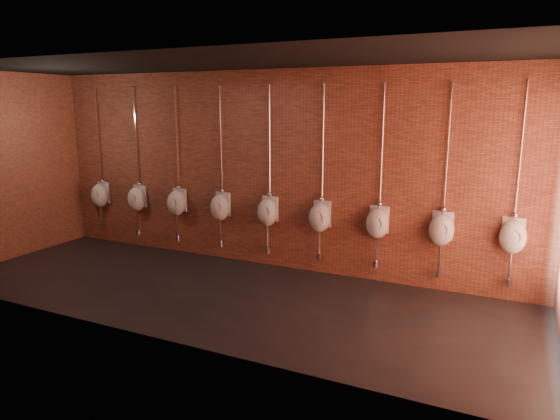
{
  "coord_description": "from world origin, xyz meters",
  "views": [
    {
      "loc": [
        3.62,
        -5.72,
        2.65
      ],
      "look_at": [
        0.48,
        0.9,
        1.1
      ],
      "focal_mm": 32.0,
      "sensor_mm": 36.0,
      "label": 1
    }
  ],
  "objects": [
    {
      "name": "urinal_2",
      "position": [
        -1.79,
        1.38,
        0.95
      ],
      "size": [
        0.38,
        0.34,
        2.71
      ],
      "color": "silver",
      "rests_on": "ground"
    },
    {
      "name": "room_shell",
      "position": [
        0.0,
        0.0,
        2.01
      ],
      "size": [
        8.54,
        3.04,
        3.22
      ],
      "color": "black",
      "rests_on": "ground"
    },
    {
      "name": "urinal_6",
      "position": [
        1.85,
        1.38,
        0.95
      ],
      "size": [
        0.38,
        0.34,
        2.71
      ],
      "color": "silver",
      "rests_on": "ground"
    },
    {
      "name": "urinal_1",
      "position": [
        -2.7,
        1.38,
        0.95
      ],
      "size": [
        0.38,
        0.34,
        2.71
      ],
      "color": "silver",
      "rests_on": "ground"
    },
    {
      "name": "urinal_4",
      "position": [
        0.03,
        1.38,
        0.95
      ],
      "size": [
        0.38,
        0.34,
        2.71
      ],
      "color": "silver",
      "rests_on": "ground"
    },
    {
      "name": "urinal_8",
      "position": [
        3.67,
        1.38,
        0.95
      ],
      "size": [
        0.38,
        0.34,
        2.71
      ],
      "color": "silver",
      "rests_on": "ground"
    },
    {
      "name": "ground",
      "position": [
        0.0,
        0.0,
        0.0
      ],
      "size": [
        8.5,
        8.5,
        0.0
      ],
      "primitive_type": "plane",
      "color": "black",
      "rests_on": "ground"
    },
    {
      "name": "urinal_7",
      "position": [
        2.76,
        1.38,
        0.95
      ],
      "size": [
        0.38,
        0.34,
        2.71
      ],
      "color": "silver",
      "rests_on": "ground"
    },
    {
      "name": "urinal_5",
      "position": [
        0.94,
        1.38,
        0.95
      ],
      "size": [
        0.38,
        0.34,
        2.71
      ],
      "color": "silver",
      "rests_on": "ground"
    },
    {
      "name": "urinal_3",
      "position": [
        -0.88,
        1.38,
        0.95
      ],
      "size": [
        0.38,
        0.34,
        2.71
      ],
      "color": "silver",
      "rests_on": "ground"
    },
    {
      "name": "urinal_0",
      "position": [
        -3.61,
        1.38,
        0.95
      ],
      "size": [
        0.38,
        0.34,
        2.71
      ],
      "color": "silver",
      "rests_on": "ground"
    }
  ]
}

